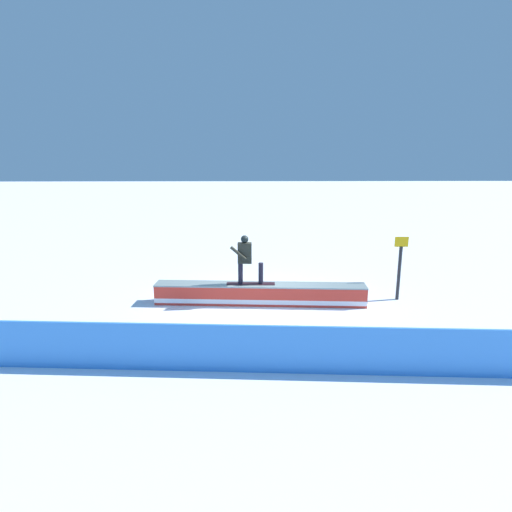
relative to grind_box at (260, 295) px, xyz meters
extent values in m
plane|color=white|center=(0.00, 0.00, -0.28)|extent=(120.00, 120.00, 0.00)
cube|color=red|center=(0.00, 0.00, 0.01)|extent=(6.22, 0.96, 0.57)
cube|color=white|center=(0.00, 0.00, -0.13)|extent=(6.23, 0.97, 0.14)
cube|color=gray|center=(0.00, 0.00, 0.31)|extent=(6.22, 1.02, 0.04)
cube|color=black|center=(0.27, -0.02, 0.34)|extent=(1.42, 0.30, 0.01)
cylinder|color=black|center=(0.57, -0.02, 0.66)|extent=(0.14, 0.14, 0.62)
cylinder|color=black|center=(-0.03, -0.01, 0.66)|extent=(0.14, 0.14, 0.62)
cube|color=black|center=(0.44, -0.02, 1.27)|extent=(0.40, 0.25, 0.60)
sphere|color=black|center=(0.44, -0.02, 1.68)|extent=(0.22, 0.22, 0.22)
cylinder|color=black|center=(0.63, 0.14, 1.30)|extent=(0.47, 0.10, 0.43)
cylinder|color=black|center=(0.34, -0.18, 1.30)|extent=(0.22, 0.09, 0.56)
cube|color=#3B87E9|center=(0.00, 4.06, 0.23)|extent=(12.23, 0.85, 1.02)
cylinder|color=#262628|center=(-4.21, -0.31, 0.55)|extent=(0.10, 0.10, 1.65)
cube|color=yellow|center=(-4.21, -0.31, 1.52)|extent=(0.40, 0.04, 0.30)
camera|label=1|loc=(0.35, 11.83, 4.03)|focal=29.55mm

